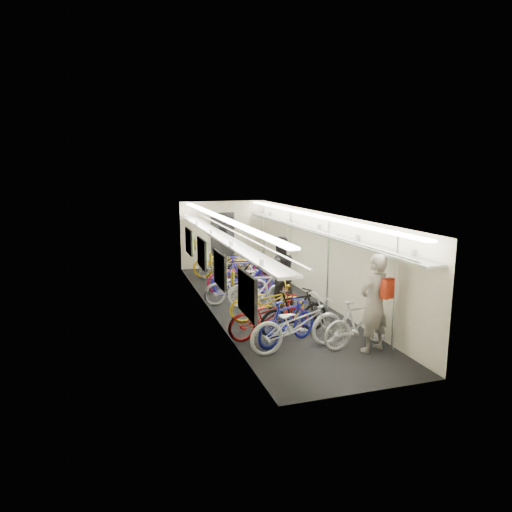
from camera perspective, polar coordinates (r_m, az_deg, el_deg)
train_car_shell at (r=12.21m, az=-1.33°, el=2.10°), size 10.00×10.00×10.00m
bicycle_0 at (r=8.99m, az=5.18°, el=-8.50°), size 2.08×0.93×1.06m
bicycle_1 at (r=9.31m, az=3.93°, el=-8.19°), size 1.61×1.01×0.94m
bicycle_2 at (r=9.62m, az=1.61°, el=-7.48°), size 1.88×0.83×0.96m
bicycle_3 at (r=9.82m, az=4.86°, el=-6.98°), size 1.73×0.77×1.01m
bicycle_4 at (r=10.63m, az=1.37°, el=-5.81°), size 1.81×0.84×0.92m
bicycle_5 at (r=11.62m, az=0.51°, el=-4.18°), size 1.71×0.80×0.99m
bicycle_6 at (r=12.08m, az=-2.44°, el=-3.76°), size 1.81×0.74×0.93m
bicycle_7 at (r=12.87m, az=-1.53°, el=-2.43°), size 1.90×0.69×1.12m
bicycle_8 at (r=13.04m, az=-2.17°, el=-2.61°), size 1.91×0.93×0.96m
bicycle_9 at (r=13.61m, az=-1.83°, el=-1.95°), size 1.72×1.05×1.00m
bicycle_10 at (r=14.86m, az=-4.26°, el=-0.91°), size 2.02×1.33×1.00m
bicycle_11 at (r=9.34m, az=12.71°, el=-8.22°), size 1.68×0.69×0.98m
bicycle_12 at (r=14.99m, az=-3.64°, el=-0.64°), size 2.18×1.29×1.08m
passenger_near at (r=9.09m, az=14.51°, el=-5.72°), size 0.81×0.65×1.93m
passenger_mid at (r=11.44m, az=2.90°, el=-2.18°), size 0.94×0.75×1.87m
backpack at (r=8.97m, az=16.17°, el=-3.91°), size 0.29×0.21×0.38m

